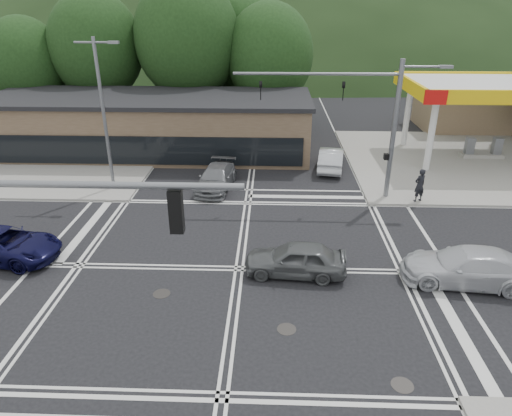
{
  "coord_description": "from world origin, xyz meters",
  "views": [
    {
      "loc": [
        1.38,
        -17.16,
        10.81
      ],
      "look_at": [
        0.62,
        3.42,
        1.4
      ],
      "focal_mm": 32.0,
      "sensor_mm": 36.0,
      "label": 1
    }
  ],
  "objects_px": {
    "car_queue_a": "(331,158)",
    "car_queue_b": "(268,142)",
    "car_blue_west": "(3,245)",
    "car_grey_center": "(296,259)",
    "car_northbound": "(216,178)",
    "car_silver_east": "(467,266)",
    "pedestrian": "(420,185)"
  },
  "relations": [
    {
      "from": "car_northbound",
      "to": "car_grey_center",
      "type": "bearing_deg",
      "value": -58.14
    },
    {
      "from": "car_grey_center",
      "to": "car_queue_b",
      "type": "xyz_separation_m",
      "value": [
        -1.43,
        17.42,
        0.02
      ]
    },
    {
      "from": "car_blue_west",
      "to": "car_queue_b",
      "type": "bearing_deg",
      "value": -26.51
    },
    {
      "from": "car_silver_east",
      "to": "car_queue_b",
      "type": "relative_size",
      "value": 1.19
    },
    {
      "from": "car_queue_a",
      "to": "pedestrian",
      "type": "height_order",
      "value": "pedestrian"
    },
    {
      "from": "car_queue_a",
      "to": "car_queue_b",
      "type": "bearing_deg",
      "value": -31.02
    },
    {
      "from": "car_blue_west",
      "to": "car_queue_a",
      "type": "relative_size",
      "value": 1.12
    },
    {
      "from": "car_blue_west",
      "to": "pedestrian",
      "type": "distance_m",
      "value": 21.79
    },
    {
      "from": "car_grey_center",
      "to": "car_queue_a",
      "type": "height_order",
      "value": "car_queue_a"
    },
    {
      "from": "car_grey_center",
      "to": "car_silver_east",
      "type": "xyz_separation_m",
      "value": [
        7.08,
        -0.4,
        0.03
      ]
    },
    {
      "from": "car_grey_center",
      "to": "car_queue_b",
      "type": "distance_m",
      "value": 17.48
    },
    {
      "from": "car_silver_east",
      "to": "car_northbound",
      "type": "relative_size",
      "value": 1.1
    },
    {
      "from": "car_blue_west",
      "to": "car_silver_east",
      "type": "bearing_deg",
      "value": -84.59
    },
    {
      "from": "car_queue_a",
      "to": "car_queue_b",
      "type": "height_order",
      "value": "car_queue_a"
    },
    {
      "from": "car_silver_east",
      "to": "car_queue_a",
      "type": "bearing_deg",
      "value": -157.08
    },
    {
      "from": "car_blue_west",
      "to": "car_grey_center",
      "type": "relative_size",
      "value": 1.2
    },
    {
      "from": "car_silver_east",
      "to": "car_queue_b",
      "type": "xyz_separation_m",
      "value": [
        -8.51,
        17.82,
        -0.01
      ]
    },
    {
      "from": "car_grey_center",
      "to": "car_northbound",
      "type": "distance_m",
      "value": 10.72
    },
    {
      "from": "pedestrian",
      "to": "car_northbound",
      "type": "bearing_deg",
      "value": -34.65
    },
    {
      "from": "car_grey_center",
      "to": "car_blue_west",
      "type": "bearing_deg",
      "value": -88.96
    },
    {
      "from": "car_blue_west",
      "to": "car_queue_b",
      "type": "distance_m",
      "value": 20.37
    },
    {
      "from": "car_queue_b",
      "to": "pedestrian",
      "type": "relative_size",
      "value": 2.26
    },
    {
      "from": "pedestrian",
      "to": "car_queue_a",
      "type": "bearing_deg",
      "value": -78.77
    },
    {
      "from": "car_queue_a",
      "to": "car_queue_b",
      "type": "xyz_separation_m",
      "value": [
        -4.48,
        3.78,
        -0.01
      ]
    },
    {
      "from": "car_grey_center",
      "to": "car_queue_b",
      "type": "height_order",
      "value": "car_queue_b"
    },
    {
      "from": "car_blue_west",
      "to": "car_queue_a",
      "type": "xyz_separation_m",
      "value": [
        16.25,
        12.84,
        0.04
      ]
    },
    {
      "from": "car_grey_center",
      "to": "car_northbound",
      "type": "relative_size",
      "value": 0.9
    },
    {
      "from": "car_queue_a",
      "to": "pedestrian",
      "type": "xyz_separation_m",
      "value": [
        4.38,
        -5.84,
        0.37
      ]
    },
    {
      "from": "car_queue_a",
      "to": "car_northbound",
      "type": "relative_size",
      "value": 0.96
    },
    {
      "from": "pedestrian",
      "to": "car_grey_center",
      "type": "bearing_deg",
      "value": 20.77
    },
    {
      "from": "car_grey_center",
      "to": "pedestrian",
      "type": "relative_size",
      "value": 2.2
    },
    {
      "from": "car_northbound",
      "to": "pedestrian",
      "type": "height_order",
      "value": "pedestrian"
    }
  ]
}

